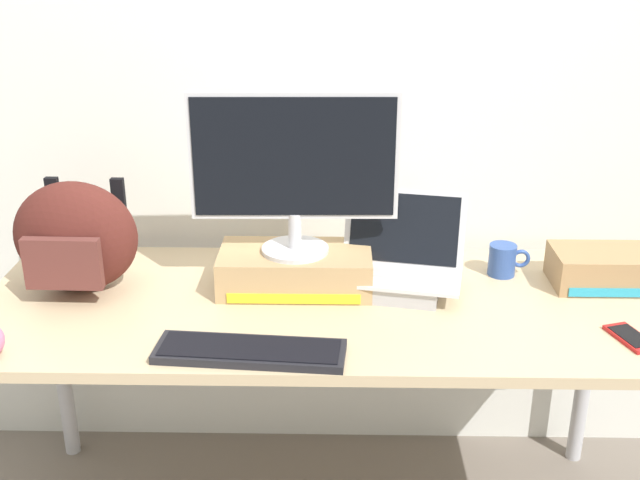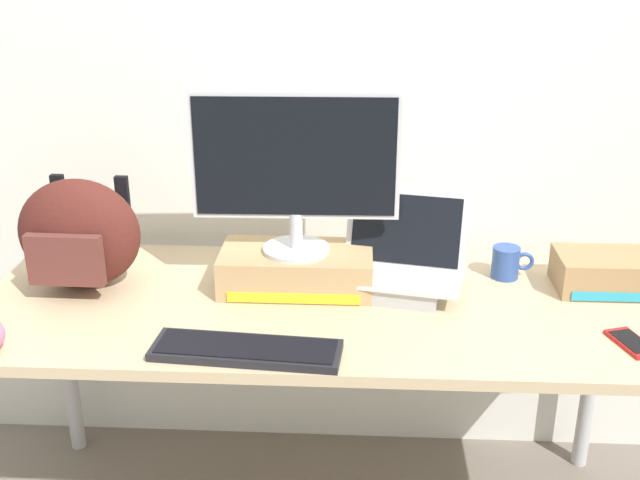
{
  "view_description": "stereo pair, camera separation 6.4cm",
  "coord_description": "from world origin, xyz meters",
  "px_view_note": "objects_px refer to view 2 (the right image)",
  "views": [
    {
      "loc": [
        0.04,
        -1.88,
        1.68
      ],
      "look_at": [
        0.0,
        0.0,
        0.92
      ],
      "focal_mm": 43.35,
      "sensor_mm": 36.0,
      "label": 1
    },
    {
      "loc": [
        0.1,
        -1.87,
        1.68
      ],
      "look_at": [
        0.0,
        0.0,
        0.92
      ],
      "focal_mm": 43.35,
      "sensor_mm": 36.0,
      "label": 2
    }
  ],
  "objects_px": {
    "cell_phone": "(632,343)",
    "toner_box_cyan": "(614,272)",
    "toner_box_yellow": "(297,269)",
    "coffee_mug": "(507,262)",
    "external_keyboard": "(246,350)",
    "open_laptop": "(401,273)",
    "desktop_monitor": "(295,167)",
    "messenger_backpack": "(79,234)"
  },
  "relations": [
    {
      "from": "toner_box_yellow",
      "to": "cell_phone",
      "type": "xyz_separation_m",
      "value": [
        0.84,
        -0.28,
        -0.05
      ]
    },
    {
      "from": "coffee_mug",
      "to": "desktop_monitor",
      "type": "bearing_deg",
      "value": -170.64
    },
    {
      "from": "toner_box_yellow",
      "to": "coffee_mug",
      "type": "height_order",
      "value": "toner_box_yellow"
    },
    {
      "from": "external_keyboard",
      "to": "coffee_mug",
      "type": "distance_m",
      "value": 0.84
    },
    {
      "from": "open_laptop",
      "to": "cell_phone",
      "type": "bearing_deg",
      "value": -15.23
    },
    {
      "from": "toner_box_yellow",
      "to": "messenger_backpack",
      "type": "xyz_separation_m",
      "value": [
        -0.6,
        -0.02,
        0.1
      ]
    },
    {
      "from": "toner_box_yellow",
      "to": "external_keyboard",
      "type": "xyz_separation_m",
      "value": [
        -0.09,
        -0.38,
        -0.04
      ]
    },
    {
      "from": "desktop_monitor",
      "to": "coffee_mug",
      "type": "distance_m",
      "value": 0.68
    },
    {
      "from": "external_keyboard",
      "to": "cell_phone",
      "type": "height_order",
      "value": "external_keyboard"
    },
    {
      "from": "toner_box_yellow",
      "to": "toner_box_cyan",
      "type": "bearing_deg",
      "value": 2.35
    },
    {
      "from": "open_laptop",
      "to": "coffee_mug",
      "type": "distance_m",
      "value": 0.33
    },
    {
      "from": "messenger_backpack",
      "to": "cell_phone",
      "type": "relative_size",
      "value": 2.28
    },
    {
      "from": "desktop_monitor",
      "to": "toner_box_cyan",
      "type": "bearing_deg",
      "value": 1.26
    },
    {
      "from": "open_laptop",
      "to": "cell_phone",
      "type": "relative_size",
      "value": 2.46
    },
    {
      "from": "toner_box_cyan",
      "to": "open_laptop",
      "type": "bearing_deg",
      "value": -175.51
    },
    {
      "from": "open_laptop",
      "to": "toner_box_cyan",
      "type": "xyz_separation_m",
      "value": [
        0.59,
        0.05,
        -0.0
      ]
    },
    {
      "from": "open_laptop",
      "to": "cell_phone",
      "type": "xyz_separation_m",
      "value": [
        0.55,
        -0.27,
        -0.05
      ]
    },
    {
      "from": "messenger_backpack",
      "to": "toner_box_yellow",
      "type": "bearing_deg",
      "value": 3.27
    },
    {
      "from": "messenger_backpack",
      "to": "coffee_mug",
      "type": "height_order",
      "value": "messenger_backpack"
    },
    {
      "from": "cell_phone",
      "to": "toner_box_cyan",
      "type": "bearing_deg",
      "value": 64.15
    },
    {
      "from": "messenger_backpack",
      "to": "cell_phone",
      "type": "bearing_deg",
      "value": -8.95
    },
    {
      "from": "desktop_monitor",
      "to": "external_keyboard",
      "type": "distance_m",
      "value": 0.51
    },
    {
      "from": "desktop_monitor",
      "to": "external_keyboard",
      "type": "relative_size",
      "value": 1.21
    },
    {
      "from": "open_laptop",
      "to": "external_keyboard",
      "type": "relative_size",
      "value": 0.81
    },
    {
      "from": "messenger_backpack",
      "to": "desktop_monitor",
      "type": "bearing_deg",
      "value": 3.16
    },
    {
      "from": "desktop_monitor",
      "to": "open_laptop",
      "type": "distance_m",
      "value": 0.42
    },
    {
      "from": "open_laptop",
      "to": "cell_phone",
      "type": "height_order",
      "value": "open_laptop"
    },
    {
      "from": "open_laptop",
      "to": "toner_box_yellow",
      "type": "bearing_deg",
      "value": -170.83
    },
    {
      "from": "toner_box_yellow",
      "to": "external_keyboard",
      "type": "distance_m",
      "value": 0.39
    },
    {
      "from": "messenger_backpack",
      "to": "coffee_mug",
      "type": "relative_size",
      "value": 2.87
    },
    {
      "from": "toner_box_yellow",
      "to": "toner_box_cyan",
      "type": "height_order",
      "value": "toner_box_yellow"
    },
    {
      "from": "toner_box_yellow",
      "to": "cell_phone",
      "type": "height_order",
      "value": "toner_box_yellow"
    },
    {
      "from": "open_laptop",
      "to": "coffee_mug",
      "type": "relative_size",
      "value": 3.09
    },
    {
      "from": "toner_box_cyan",
      "to": "toner_box_yellow",
      "type": "bearing_deg",
      "value": -177.65
    },
    {
      "from": "desktop_monitor",
      "to": "toner_box_cyan",
      "type": "relative_size",
      "value": 1.74
    },
    {
      "from": "desktop_monitor",
      "to": "cell_phone",
      "type": "bearing_deg",
      "value": -19.7
    },
    {
      "from": "messenger_backpack",
      "to": "cell_phone",
      "type": "height_order",
      "value": "messenger_backpack"
    },
    {
      "from": "toner_box_yellow",
      "to": "toner_box_cyan",
      "type": "distance_m",
      "value": 0.89
    },
    {
      "from": "external_keyboard",
      "to": "cell_phone",
      "type": "xyz_separation_m",
      "value": [
        0.93,
        0.09,
        -0.01
      ]
    },
    {
      "from": "external_keyboard",
      "to": "coffee_mug",
      "type": "xyz_separation_m",
      "value": [
        0.69,
        0.47,
        0.04
      ]
    },
    {
      "from": "messenger_backpack",
      "to": "coffee_mug",
      "type": "xyz_separation_m",
      "value": [
        1.2,
        0.12,
        -0.11
      ]
    },
    {
      "from": "desktop_monitor",
      "to": "messenger_backpack",
      "type": "relative_size",
      "value": 1.61
    }
  ]
}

